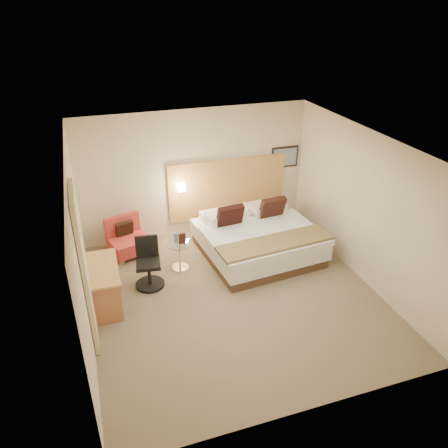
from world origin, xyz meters
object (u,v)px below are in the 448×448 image
object	(u,v)px
lounge_chair	(128,240)
side_table	(179,254)
desk	(104,275)
bed	(257,239)
desk_chair	(149,266)

from	to	relation	value
lounge_chair	side_table	xyz separation A→B (m)	(0.86, -0.86, -0.00)
side_table	desk	bearing A→B (deg)	-154.85
lounge_chair	desk	distance (m)	1.64
bed	side_table	size ratio (longest dim) A/B	4.26
side_table	desk_chair	world-z (taller)	desk_chair
lounge_chair	desk_chair	size ratio (longest dim) A/B	0.96
desk	desk_chair	distance (m)	0.86
lounge_chair	side_table	size ratio (longest dim) A/B	1.61
desk	desk_chair	size ratio (longest dim) A/B	1.26
side_table	desk_chair	bearing A→B (deg)	-151.42
bed	lounge_chair	bearing A→B (deg)	161.13
lounge_chair	desk	bearing A→B (deg)	-109.89
bed	desk	world-z (taller)	bed
desk	desk_chair	bearing A→B (deg)	22.17
lounge_chair	desk	xyz separation A→B (m)	(-0.55, -1.53, 0.26)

